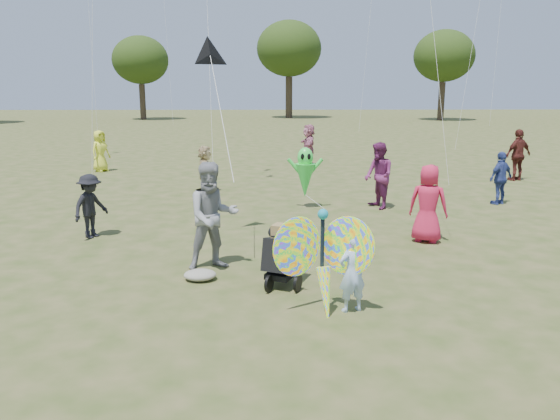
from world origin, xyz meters
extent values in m
plane|color=#51592B|center=(0.00, 0.00, 0.00)|extent=(160.00, 160.00, 0.00)
imported|color=#AFCBF7|center=(0.85, -0.73, 0.61)|extent=(0.52, 0.43, 1.23)
imported|color=gray|center=(-1.46, 1.36, 1.02)|extent=(1.19, 1.06, 2.03)
ellipsoid|color=gray|center=(-1.65, 0.72, 0.09)|extent=(0.58, 0.48, 0.18)
imported|color=#C82043|center=(3.10, 3.12, 0.87)|extent=(1.00, 0.86, 1.74)
imported|color=black|center=(-4.47, 3.64, 0.73)|extent=(0.93, 1.09, 1.47)
imported|color=navy|center=(6.40, 7.08, 0.78)|extent=(0.98, 0.79, 1.56)
imported|color=tan|center=(-2.48, 9.16, 0.77)|extent=(0.55, 1.45, 1.54)
imported|color=#6E2457|center=(2.70, 6.58, 0.94)|extent=(0.94, 1.08, 1.88)
imported|color=yellow|center=(-7.29, 13.89, 0.84)|extent=(0.90, 0.98, 1.68)
imported|color=#521F1B|center=(8.80, 11.28, 0.95)|extent=(1.20, 0.84, 1.90)
imported|color=#B36680|center=(1.38, 15.48, 0.91)|extent=(0.64, 1.71, 1.82)
cube|color=black|center=(-0.17, 0.45, 0.55)|extent=(0.78, 0.97, 0.71)
cube|color=black|center=(-0.17, 0.45, 0.22)|extent=(0.66, 0.79, 0.10)
ellipsoid|color=black|center=(-0.17, 0.70, 0.88)|extent=(0.51, 0.45, 0.33)
cylinder|color=black|center=(-0.41, 0.10, 0.15)|extent=(0.17, 0.29, 0.30)
cylinder|color=black|center=(0.07, 0.10, 0.15)|extent=(0.17, 0.29, 0.30)
cylinder|color=black|center=(-0.17, 0.90, 0.11)|extent=(0.14, 0.22, 0.22)
cylinder|color=black|center=(-0.17, -0.03, 0.98)|extent=(0.41, 0.21, 0.03)
cube|color=#987C49|center=(-0.17, 0.40, 0.96)|extent=(0.43, 0.40, 0.26)
ellipsoid|color=red|center=(0.01, -0.75, 1.04)|extent=(0.98, 0.71, 1.24)
ellipsoid|color=red|center=(0.77, -0.75, 1.04)|extent=(0.98, 0.71, 1.24)
cylinder|color=black|center=(0.39, -0.73, 0.99)|extent=(0.06, 0.06, 1.00)
cone|color=red|center=(0.44, -0.90, 0.30)|extent=(0.36, 0.49, 0.93)
sphere|color=teal|center=(0.39, -0.75, 1.54)|extent=(0.16, 0.16, 0.16)
cone|color=black|center=(-1.64, 3.47, 4.05)|extent=(0.89, 0.62, 0.81)
cylinder|color=silver|center=(-1.35, 2.47, 2.84)|extent=(0.60, 2.02, 2.42)
cone|color=#35E346|center=(0.62, 6.66, 0.80)|extent=(0.56, 0.56, 0.95)
ellipsoid|color=#35E346|center=(0.62, 6.66, 1.45)|extent=(0.44, 0.39, 0.57)
ellipsoid|color=black|center=(0.53, 6.48, 1.50)|extent=(0.10, 0.05, 0.17)
ellipsoid|color=black|center=(0.71, 6.48, 1.50)|extent=(0.10, 0.05, 0.17)
cylinder|color=#35E346|center=(0.32, 6.66, 1.20)|extent=(0.43, 0.10, 0.49)
cylinder|color=#35E346|center=(0.92, 6.66, 1.20)|extent=(0.43, 0.10, 0.49)
cylinder|color=silver|center=(0.92, 6.46, 0.20)|extent=(0.61, 0.41, 0.41)
cylinder|color=silver|center=(-2.25, 9.04, 5.42)|extent=(0.51, 4.09, 8.24)
cylinder|color=#3A2D21|center=(-14.00, 52.00, 1.89)|extent=(0.63, 0.63, 3.78)
ellipsoid|color=#2B4214|center=(-14.00, 52.00, 6.30)|extent=(5.94, 5.94, 5.05)
cylinder|color=#3A2D21|center=(2.00, 55.00, 2.31)|extent=(0.77, 0.77, 4.62)
ellipsoid|color=#2B4214|center=(2.00, 55.00, 7.70)|extent=(7.26, 7.26, 6.17)
cylinder|color=#3A2D21|center=(18.00, 50.00, 1.99)|extent=(0.66, 0.67, 3.99)
ellipsoid|color=#2B4214|center=(18.00, 50.00, 6.65)|extent=(6.27, 6.27, 5.33)
camera|label=1|loc=(-0.42, -8.56, 3.35)|focal=35.00mm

